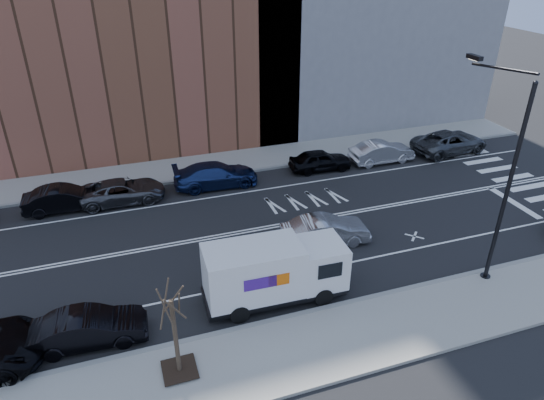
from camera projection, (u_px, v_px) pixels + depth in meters
ground at (284, 224)px, 26.17m from camera, size 120.00×120.00×0.00m
sidewalk_near at (362, 334)px, 18.81m from camera, size 44.00×3.60×0.15m
sidewalk_far at (240, 161)px, 33.46m from camera, size 44.00×3.60×0.15m
curb_near at (341, 305)px, 20.30m from camera, size 44.00×0.25×0.17m
curb_far at (248, 171)px, 31.96m from camera, size 44.00×0.25×0.17m
crosswalk at (521, 182)px, 30.71m from camera, size 3.00×14.00×0.01m
road_markings at (284, 224)px, 26.17m from camera, size 40.00×8.60×0.01m
streetlight at (502, 173)px, 19.99m from camera, size 0.44×4.02×9.34m
street_tree at (176, 344)px, 16.50m from camera, size 1.20×1.20×3.75m
fedex_van at (274, 271)px, 20.11m from camera, size 6.10×2.31×2.76m
far_parked_b at (64, 199)px, 27.26m from camera, size 4.38×1.57×1.44m
far_parked_c at (123, 191)px, 28.17m from camera, size 4.87×2.31×1.34m
far_parked_d at (216, 175)px, 29.92m from camera, size 5.26×2.30×1.50m
far_parked_e at (320, 160)px, 32.02m from camera, size 4.18×1.86×1.40m
far_parked_f at (382, 152)px, 33.15m from camera, size 4.47×1.58×1.47m
far_parked_g at (450, 142)px, 34.69m from camera, size 5.77×3.02×1.55m
driving_sedan at (325, 231)px, 24.21m from camera, size 4.54×1.90×1.46m
near_parked_rear_a at (89, 328)px, 18.22m from camera, size 4.31×1.74×1.39m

